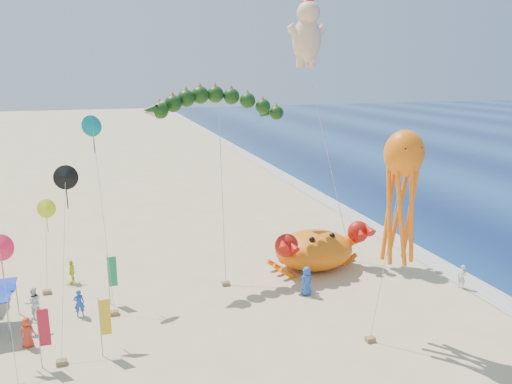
# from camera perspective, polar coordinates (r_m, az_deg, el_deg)

# --- Properties ---
(ground) EXTENTS (320.00, 320.00, 0.00)m
(ground) POSITION_cam_1_polar(r_m,az_deg,el_deg) (32.49, 4.51, -11.77)
(ground) COLOR #D1B784
(ground) RESTS_ON ground
(foam_strip) EXTENTS (320.00, 320.00, 0.00)m
(foam_strip) POSITION_cam_1_polar(r_m,az_deg,el_deg) (38.27, 21.66, -8.66)
(foam_strip) COLOR silver
(foam_strip) RESTS_ON ground
(crab_inflatable) EXTENTS (7.73, 5.73, 3.39)m
(crab_inflatable) POSITION_cam_1_polar(r_m,az_deg,el_deg) (36.28, 6.71, -6.44)
(crab_inflatable) COLOR orange
(crab_inflatable) RESTS_ON ground
(dragon_kite) EXTENTS (10.27, 5.83, 12.55)m
(dragon_kite) POSITION_cam_1_polar(r_m,az_deg,el_deg) (34.70, -4.52, 9.53)
(dragon_kite) COLOR black
(dragon_kite) RESTS_ON ground
(cherub_kite) EXTENTS (3.40, 5.79, 19.06)m
(cherub_kite) POSITION_cam_1_polar(r_m,az_deg,el_deg) (39.25, 5.89, 17.73)
(cherub_kite) COLOR #FFC89B
(cherub_kite) RESTS_ON ground
(octopus_kite) EXTENTS (2.75, 1.84, 11.14)m
(octopus_kite) POSITION_cam_1_polar(r_m,az_deg,el_deg) (26.22, 16.31, 0.55)
(octopus_kite) COLOR orange
(octopus_kite) RESTS_ON ground
(feather_flags) EXTENTS (9.48, 6.06, 3.20)m
(feather_flags) POSITION_cam_1_polar(r_m,az_deg,el_deg) (28.75, -22.43, -11.98)
(feather_flags) COLOR gray
(feather_flags) RESTS_ON ground
(beachgoers) EXTENTS (32.12, 9.37, 1.89)m
(beachgoers) POSITION_cam_1_polar(r_m,az_deg,el_deg) (32.38, -17.87, -10.77)
(beachgoers) COLOR #1E48B3
(beachgoers) RESTS_ON ground
(small_kites) EXTENTS (7.38, 13.54, 11.38)m
(small_kites) POSITION_cam_1_polar(r_m,az_deg,el_deg) (30.80, -23.32, -1.01)
(small_kites) COLOR #FF5463
(small_kites) RESTS_ON ground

